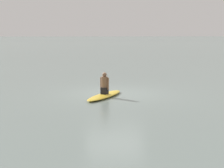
# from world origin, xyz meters

# --- Properties ---
(ground_plane) EXTENTS (400.00, 400.00, 0.00)m
(ground_plane) POSITION_xyz_m (0.00, 0.00, 0.00)
(ground_plane) COLOR slate
(surfboard) EXTENTS (1.92, 2.83, 0.13)m
(surfboard) POSITION_xyz_m (-0.50, -0.90, 0.07)
(surfboard) COLOR gold
(surfboard) RESTS_ON ground
(person_paddler) EXTENTS (0.38, 0.38, 0.90)m
(person_paddler) POSITION_xyz_m (-0.50, -0.90, 0.54)
(person_paddler) COLOR black
(person_paddler) RESTS_ON surfboard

